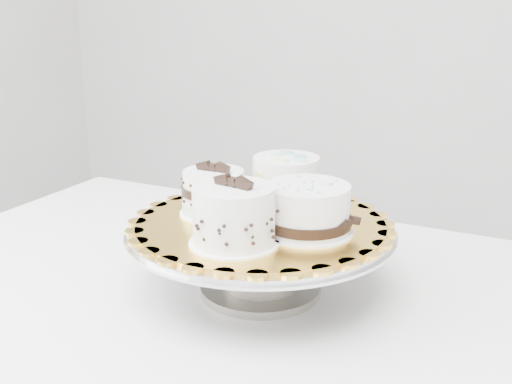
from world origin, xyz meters
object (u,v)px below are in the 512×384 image
at_px(cake_swirl, 234,217).
at_px(cake_dots, 286,180).
at_px(table, 241,340).
at_px(cake_board, 261,223).
at_px(cake_stand, 261,247).
at_px(cake_ribbon, 308,210).
at_px(cake_banded, 214,194).

relative_size(cake_swirl, cake_dots, 0.98).
distance_m(table, cake_board, 0.19).
bearing_deg(cake_dots, cake_stand, -82.10).
bearing_deg(cake_ribbon, cake_banded, -163.96).
bearing_deg(table, cake_stand, 27.74).
height_order(cake_board, cake_dots, cake_dots).
xyz_separation_m(cake_stand, cake_board, (0.00, 0.00, 0.04)).
xyz_separation_m(cake_board, cake_ribbon, (0.07, -0.01, 0.03)).
bearing_deg(cake_ribbon, cake_swirl, -110.32).
height_order(cake_board, cake_banded, cake_banded).
xyz_separation_m(cake_dots, cake_ribbon, (0.08, -0.10, -0.01)).
xyz_separation_m(cake_stand, cake_swirl, (0.01, -0.09, 0.07)).
distance_m(cake_stand, cake_ribbon, 0.10).
distance_m(cake_swirl, cake_dots, 0.18).
height_order(table, cake_banded, cake_banded).
relative_size(cake_board, cake_dots, 2.86).
relative_size(table, cake_ribbon, 8.24).
bearing_deg(cake_banded, table, -16.68).
relative_size(table, cake_dots, 9.76).
relative_size(cake_stand, cake_swirl, 3.18).
relative_size(cake_banded, cake_dots, 0.82).
distance_m(cake_stand, cake_swirl, 0.12).
relative_size(cake_swirl, cake_ribbon, 0.83).
height_order(table, cake_dots, cake_dots).
bearing_deg(cake_swirl, cake_board, 103.62).
distance_m(cake_banded, cake_ribbon, 0.15).
distance_m(cake_stand, cake_board, 0.04).
distance_m(cake_stand, cake_dots, 0.12).
bearing_deg(cake_stand, cake_dots, 92.08).
distance_m(table, cake_stand, 0.15).
height_order(cake_stand, cake_banded, cake_banded).
xyz_separation_m(cake_swirl, cake_banded, (-0.08, 0.09, -0.01)).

